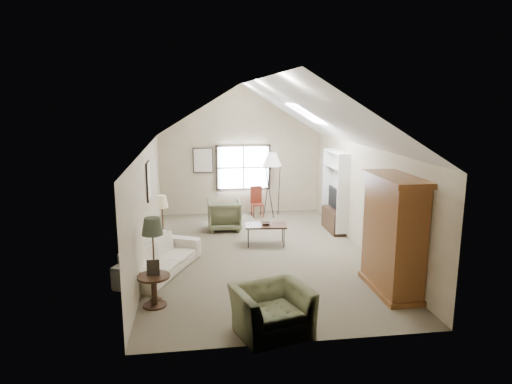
{
  "coord_description": "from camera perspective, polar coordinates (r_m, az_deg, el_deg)",
  "views": [
    {
      "loc": [
        -1.47,
        -10.08,
        3.59
      ],
      "look_at": [
        0.0,
        0.4,
        1.4
      ],
      "focal_mm": 32.0,
      "sensor_mm": 36.0,
      "label": 1
    }
  ],
  "objects": [
    {
      "name": "window",
      "position": [
        14.29,
        -1.59,
        3.08
      ],
      "size": [
        1.72,
        0.08,
        1.42
      ],
      "primitive_type": "cube",
      "color": "black",
      "rests_on": "room_shell"
    },
    {
      "name": "room_shell",
      "position": [
        10.19,
        0.32,
        9.54
      ],
      "size": [
        5.01,
        8.01,
        4.0
      ],
      "color": "brown",
      "rests_on": "ground"
    },
    {
      "name": "tan_lamp",
      "position": [
        10.84,
        -11.58,
        -3.96
      ],
      "size": [
        0.38,
        0.38,
        1.42
      ],
      "primitive_type": null,
      "rotation": [
        0.0,
        0.0,
        -0.43
      ],
      "color": "tan",
      "rests_on": "ground"
    },
    {
      "name": "armchair_near",
      "position": [
        7.3,
        1.99,
        -14.53
      ],
      "size": [
        1.35,
        1.25,
        0.73
      ],
      "primitive_type": "imported",
      "rotation": [
        0.0,
        0.0,
        0.27
      ],
      "color": "#616C4B",
      "rests_on": "ground"
    },
    {
      "name": "side_table",
      "position": [
        8.34,
        -12.6,
        -11.96
      ],
      "size": [
        0.75,
        0.75,
        0.57
      ],
      "primitive_type": "cylinder",
      "rotation": [
        0.0,
        0.0,
        -0.43
      ],
      "color": "#332215",
      "rests_on": "ground"
    },
    {
      "name": "sofa",
      "position": [
        9.81,
        -11.9,
        -7.97
      ],
      "size": [
        1.74,
        2.43,
        0.66
      ],
      "primitive_type": "imported",
      "rotation": [
        0.0,
        0.0,
        1.15
      ],
      "color": "silver",
      "rests_on": "ground"
    },
    {
      "name": "bowl",
      "position": [
        11.27,
        1.23,
        -3.97
      ],
      "size": [
        0.27,
        0.27,
        0.06
      ],
      "primitive_type": "imported",
      "rotation": [
        0.0,
        0.0,
        -0.1
      ],
      "color": "#371F16",
      "rests_on": "coffee_table"
    },
    {
      "name": "coffee_table",
      "position": [
        11.35,
        1.23,
        -5.38
      ],
      "size": [
        1.06,
        0.66,
        0.52
      ],
      "primitive_type": "cube",
      "rotation": [
        0.0,
        0.0,
        -0.1
      ],
      "color": "#381E17",
      "rests_on": "ground"
    },
    {
      "name": "tv_panel",
      "position": [
        12.57,
        9.76,
        -0.74
      ],
      "size": [
        0.05,
        0.9,
        0.55
      ],
      "primitive_type": "cube",
      "color": "black",
      "rests_on": "media_console"
    },
    {
      "name": "media_console",
      "position": [
        12.71,
        9.66,
        -3.47
      ],
      "size": [
        0.34,
        1.18,
        0.6
      ],
      "primitive_type": "cube",
      "color": "#382316",
      "rests_on": "ground"
    },
    {
      "name": "armchair_far",
      "position": [
        12.65,
        -3.99,
        -2.87
      ],
      "size": [
        0.9,
        0.92,
        0.83
      ],
      "primitive_type": "imported",
      "rotation": [
        0.0,
        0.0,
        3.13
      ],
      "color": "#555B40",
      "rests_on": "ground"
    },
    {
      "name": "armoire",
      "position": [
        8.86,
        16.79,
        -5.15
      ],
      "size": [
        0.6,
        1.5,
        2.2
      ],
      "primitive_type": "cube",
      "color": "brown",
      "rests_on": "ground"
    },
    {
      "name": "skylight",
      "position": [
        11.33,
        6.26,
        9.75
      ],
      "size": [
        0.8,
        1.2,
        0.52
      ],
      "primitive_type": null,
      "color": "white",
      "rests_on": "room_shell"
    },
    {
      "name": "dark_lamp",
      "position": [
        8.34,
        -12.65,
        -8.21
      ],
      "size": [
        0.5,
        0.5,
        1.58
      ],
      "primitive_type": null,
      "rotation": [
        0.0,
        0.0,
        -0.43
      ],
      "color": "black",
      "rests_on": "ground"
    },
    {
      "name": "tv_alcove",
      "position": [
        12.53,
        9.88,
        0.29
      ],
      "size": [
        0.32,
        1.3,
        2.1
      ],
      "primitive_type": "cube",
      "color": "white",
      "rests_on": "ground"
    },
    {
      "name": "wall_art",
      "position": [
        12.17,
        -9.84,
        2.72
      ],
      "size": [
        1.97,
        3.71,
        0.88
      ],
      "color": "black",
      "rests_on": "room_shell"
    },
    {
      "name": "tripod_lamp",
      "position": [
        13.91,
        2.01,
        0.99
      ],
      "size": [
        0.76,
        0.76,
        2.01
      ],
      "primitive_type": null,
      "rotation": [
        0.0,
        0.0,
        -0.4
      ],
      "color": "white",
      "rests_on": "ground"
    },
    {
      "name": "side_chair",
      "position": [
        14.0,
        0.17,
        -1.22
      ],
      "size": [
        0.4,
        0.4,
        0.92
      ],
      "primitive_type": "cube",
      "rotation": [
        0.0,
        0.0,
        0.11
      ],
      "color": "maroon",
      "rests_on": "ground"
    }
  ]
}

